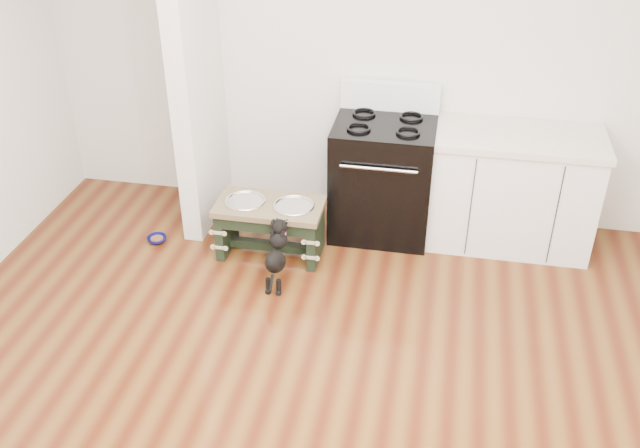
% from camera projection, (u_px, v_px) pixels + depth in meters
% --- Properties ---
extents(ground, '(5.00, 5.00, 0.00)m').
position_uv_depth(ground, '(290.00, 424.00, 4.02)').
color(ground, '#491D0D').
rests_on(ground, ground).
extents(room_shell, '(5.00, 5.00, 5.00)m').
position_uv_depth(room_shell, '(282.00, 168.00, 3.16)').
color(room_shell, silver).
rests_on(room_shell, ground).
extents(partition_wall, '(0.15, 0.80, 2.70)m').
position_uv_depth(partition_wall, '(195.00, 58.00, 5.24)').
color(partition_wall, silver).
rests_on(partition_wall, ground).
extents(oven_range, '(0.76, 0.69, 1.14)m').
position_uv_depth(oven_range, '(383.00, 176.00, 5.52)').
color(oven_range, black).
rests_on(oven_range, ground).
extents(cabinet_run, '(1.24, 0.64, 0.91)m').
position_uv_depth(cabinet_run, '(512.00, 190.00, 5.39)').
color(cabinet_run, white).
rests_on(cabinet_run, ground).
extents(dog_feeder, '(0.79, 0.42, 0.45)m').
position_uv_depth(dog_feeder, '(270.00, 219.00, 5.30)').
color(dog_feeder, black).
rests_on(dog_feeder, ground).
extents(puppy, '(0.14, 0.41, 0.48)m').
position_uv_depth(puppy, '(277.00, 253.00, 5.00)').
color(puppy, black).
rests_on(puppy, ground).
extents(floor_bowl, '(0.20, 0.20, 0.05)m').
position_uv_depth(floor_bowl, '(157.00, 239.00, 5.59)').
color(floor_bowl, '#0C0D5A').
rests_on(floor_bowl, ground).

